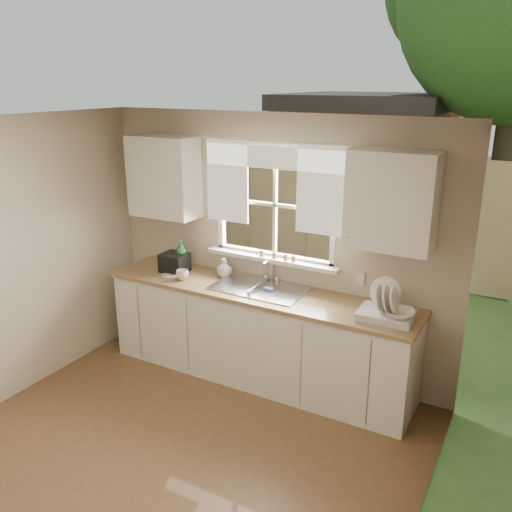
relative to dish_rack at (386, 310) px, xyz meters
The scene contains 21 objects.
ground 2.27m from the dish_rack, 126.40° to the right, with size 4.00×4.00×0.00m, color brown.
room_walls 2.12m from the dish_rack, 125.35° to the right, with size 3.62×4.02×2.50m.
ceiling 2.56m from the dish_rack, 126.40° to the right, with size 3.60×4.00×0.02m, color silver.
window 1.37m from the dish_rack, 164.02° to the left, with size 1.38×0.16×1.06m.
curtains 1.58m from the dish_rack, 166.28° to the left, with size 1.50×0.03×0.81m.
base_cabinets 1.33m from the dish_rack, behind, with size 3.00×0.62×0.87m, color white.
countertop 1.22m from the dish_rack, behind, with size 3.04×0.65×0.04m, color #97764B.
upper_cabinet_left 2.53m from the dish_rack, behind, with size 0.70×0.33×0.80m, color white.
upper_cabinet_right 0.89m from the dish_rack, 111.51° to the left, with size 0.70×0.33×0.80m, color white.
wall_outlet 0.49m from the dish_rack, 135.46° to the left, with size 0.08×0.01×0.12m, color beige.
sill_jars 1.19m from the dish_rack, 165.75° to the left, with size 0.38×0.04×0.06m.
backyard 7.23m from the dish_rack, 95.40° to the left, with size 20.00×10.00×6.13m.
sink 1.23m from the dish_rack, behind, with size 0.88×0.52×0.40m.
dish_rack is the anchor object (origin of this frame).
bowl 0.14m from the dish_rack, 21.86° to the right, with size 0.24×0.24×0.06m, color silver.
soap_bottle_a 2.18m from the dish_rack, behind, with size 0.12×0.12×0.32m, color #2B8639.
soap_bottle_b 1.69m from the dish_rack, behind, with size 0.08×0.08×0.18m, color #2E4CAE.
soap_bottle_c 1.69m from the dish_rack, behind, with size 0.15×0.15×0.19m, color beige.
saucer 2.17m from the dish_rack, behind, with size 0.16×0.16×0.01m, color silver.
cup 2.00m from the dish_rack, behind, with size 0.12×0.12×0.10m, color silver.
black_appliance 2.20m from the dish_rack, behind, with size 0.26×0.22×0.19m, color black.
Camera 1 is at (2.27, -2.42, 2.78)m, focal length 38.00 mm.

